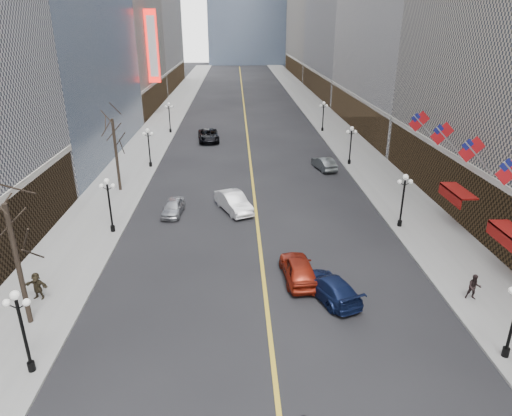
{
  "coord_description": "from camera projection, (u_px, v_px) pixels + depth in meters",
  "views": [
    {
      "loc": [
        -1.66,
        -4.04,
        15.88
      ],
      "look_at": [
        -0.73,
        17.15,
        7.22
      ],
      "focal_mm": 32.0,
      "sensor_mm": 36.0,
      "label": 1
    }
  ],
  "objects": [
    {
      "name": "car_nb_near",
      "position": [
        173.0,
        207.0,
        40.42
      ],
      "size": [
        1.98,
        4.16,
        1.37
      ],
      "primitive_type": "imported",
      "rotation": [
        0.0,
        0.0,
        -0.09
      ],
      "color": "#A6A8AD",
      "rests_on": "ground"
    },
    {
      "name": "car_nb_mid",
      "position": [
        234.0,
        202.0,
        41.07
      ],
      "size": [
        3.72,
        5.48,
        1.71
      ],
      "primitive_type": "imported",
      "rotation": [
        0.0,
        0.0,
        0.41
      ],
      "color": "silver",
      "rests_on": "ground"
    },
    {
      "name": "streetlamp_west_3",
      "position": [
        169.0,
        114.0,
        69.28
      ],
      "size": [
        1.26,
        0.44,
        4.52
      ],
      "color": "black",
      "rests_on": "sidewalk_west"
    },
    {
      "name": "car_nb_far",
      "position": [
        209.0,
        135.0,
        65.31
      ],
      "size": [
        3.43,
        6.34,
        1.69
      ],
      "primitive_type": "imported",
      "rotation": [
        0.0,
        0.0,
        0.11
      ],
      "color": "black",
      "rests_on": "ground"
    },
    {
      "name": "streetlamp_west_1",
      "position": [
        109.0,
        200.0,
        35.98
      ],
      "size": [
        1.26,
        0.44,
        4.52
      ],
      "color": "black",
      "rests_on": "sidewalk_west"
    },
    {
      "name": "streetlamp_west_0",
      "position": [
        21.0,
        324.0,
        21.18
      ],
      "size": [
        1.26,
        0.44,
        4.52
      ],
      "color": "black",
      "rests_on": "sidewalk_west"
    },
    {
      "name": "car_sb_far",
      "position": [
        324.0,
        163.0,
        52.74
      ],
      "size": [
        2.51,
        4.67,
        1.46
      ],
      "primitive_type": "imported",
      "rotation": [
        0.0,
        0.0,
        3.37
      ],
      "color": "#4B5153",
      "rests_on": "ground"
    },
    {
      "name": "tree_west_near",
      "position": [
        9.0,
        224.0,
        23.55
      ],
      "size": [
        3.6,
        3.6,
        7.92
      ],
      "color": "#2D231C",
      "rests_on": "sidewalk_west"
    },
    {
      "name": "sidewalk_east",
      "position": [
        331.0,
        126.0,
        75.09
      ],
      "size": [
        6.0,
        230.0,
        0.15
      ],
      "primitive_type": "cube",
      "color": "gray",
      "rests_on": "ground"
    },
    {
      "name": "tree_west_far",
      "position": [
        113.0,
        130.0,
        43.9
      ],
      "size": [
        3.6,
        3.6,
        7.92
      ],
      "color": "#2D231C",
      "rests_on": "sidewalk_west"
    },
    {
      "name": "ped_west_far",
      "position": [
        37.0,
        286.0,
        27.72
      ],
      "size": [
        1.69,
        0.81,
        1.75
      ],
      "primitive_type": "imported",
      "rotation": [
        0.0,
        0.0,
        -0.22
      ],
      "color": "#2F281A",
      "rests_on": "sidewalk_west"
    },
    {
      "name": "ped_east_walk",
      "position": [
        474.0,
        287.0,
        27.65
      ],
      "size": [
        0.89,
        0.62,
        1.67
      ],
      "primitive_type": "imported",
      "rotation": [
        0.0,
        0.0,
        -0.23
      ],
      "color": "black",
      "rests_on": "sidewalk_east"
    },
    {
      "name": "streetlamp_west_2",
      "position": [
        149.0,
        144.0,
        52.63
      ],
      "size": [
        1.26,
        0.44,
        4.52
      ],
      "color": "black",
      "rests_on": "sidewalk_west"
    },
    {
      "name": "flag_5",
      "position": [
        421.0,
        123.0,
        41.9
      ],
      "size": [
        2.87,
        0.12,
        2.87
      ],
      "color": "#B2B2B7",
      "rests_on": "ground"
    },
    {
      "name": "awning_b",
      "position": [
        511.0,
        235.0,
        29.64
      ],
      "size": [
        1.4,
        4.0,
        0.93
      ],
      "color": "maroon",
      "rests_on": "ground"
    },
    {
      "name": "flag_4",
      "position": [
        444.0,
        136.0,
        37.27
      ],
      "size": [
        2.87,
        0.12,
        2.87
      ],
      "color": "#B2B2B7",
      "rests_on": "ground"
    },
    {
      "name": "car_sb_mid",
      "position": [
        298.0,
        269.0,
        30.03
      ],
      "size": [
        2.32,
        5.03,
        1.67
      ],
      "primitive_type": "imported",
      "rotation": [
        0.0,
        0.0,
        3.21
      ],
      "color": "maroon",
      "rests_on": "ground"
    },
    {
      "name": "car_sb_near",
      "position": [
        330.0,
        287.0,
        28.13
      ],
      "size": [
        3.71,
        5.38,
        1.45
      ],
      "primitive_type": "imported",
      "rotation": [
        0.0,
        0.0,
        3.52
      ],
      "color": "#121D44",
      "rests_on": "ground"
    },
    {
      "name": "sidewalk_west",
      "position": [
        160.0,
        127.0,
        73.96
      ],
      "size": [
        6.0,
        230.0,
        0.15
      ],
      "primitive_type": "cube",
      "color": "gray",
      "rests_on": "ground"
    },
    {
      "name": "theatre_marquee",
      "position": [
        152.0,
        47.0,
        78.62
      ],
      "size": [
        2.0,
        0.55,
        12.0
      ],
      "color": "red",
      "rests_on": "ground"
    },
    {
      "name": "lane_line",
      "position": [
        245.0,
        115.0,
        83.8
      ],
      "size": [
        0.25,
        200.0,
        0.02
      ],
      "primitive_type": "cube",
      "color": "gold",
      "rests_on": "ground"
    },
    {
      "name": "streetlamp_east_1",
      "position": [
        403.0,
        195.0,
        36.94
      ],
      "size": [
        1.26,
        0.44,
        4.52
      ],
      "color": "black",
      "rests_on": "sidewalk_east"
    },
    {
      "name": "awning_c",
      "position": [
        456.0,
        192.0,
        37.04
      ],
      "size": [
        1.4,
        4.0,
        0.93
      ],
      "color": "maroon",
      "rests_on": "ground"
    },
    {
      "name": "streetlamp_east_3",
      "position": [
        323.0,
        113.0,
        70.24
      ],
      "size": [
        1.26,
        0.44,
        4.52
      ],
      "color": "black",
      "rests_on": "sidewalk_east"
    },
    {
      "name": "flag_3",
      "position": [
        473.0,
        152.0,
        32.65
      ],
      "size": [
        2.87,
        0.12,
        2.87
      ],
      "color": "#B2B2B7",
      "rests_on": "ground"
    },
    {
      "name": "streetlamp_east_2",
      "position": [
        351.0,
        141.0,
        53.59
      ],
      "size": [
        1.26,
        0.44,
        4.52
      ],
      "color": "black",
      "rests_on": "sidewalk_east"
    }
  ]
}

